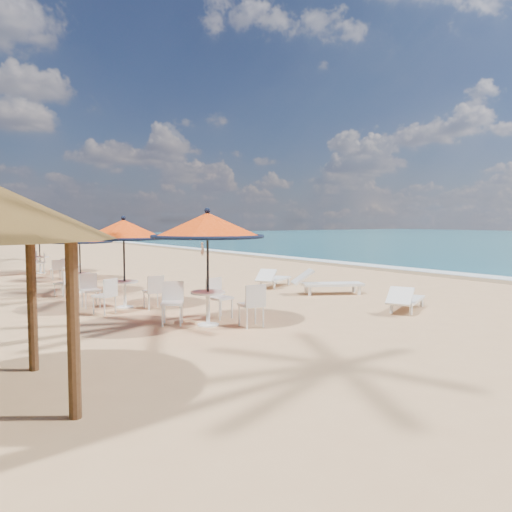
{
  "coord_description": "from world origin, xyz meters",
  "views": [
    {
      "loc": [
        -9.99,
        -9.41,
        2.3
      ],
      "look_at": [
        -1.12,
        3.18,
        1.2
      ],
      "focal_mm": 35.0,
      "sensor_mm": 36.0,
      "label": 1
    }
  ],
  "objects_px": {
    "station_2": "(78,241)",
    "lounger_near": "(406,299)",
    "station_1": "(122,241)",
    "lounger_mid": "(325,282)",
    "station_3": "(71,238)",
    "station_0": "(209,240)",
    "lounger_far": "(273,278)",
    "station_4": "(39,229)"
  },
  "relations": [
    {
      "from": "station_2",
      "to": "lounger_near",
      "type": "height_order",
      "value": "station_2"
    },
    {
      "from": "station_1",
      "to": "lounger_mid",
      "type": "bearing_deg",
      "value": -11.66
    },
    {
      "from": "station_1",
      "to": "lounger_mid",
      "type": "relative_size",
      "value": 1.07
    },
    {
      "from": "station_2",
      "to": "station_3",
      "type": "relative_size",
      "value": 1.01
    },
    {
      "from": "station_0",
      "to": "lounger_far",
      "type": "bearing_deg",
      "value": 40.28
    },
    {
      "from": "station_4",
      "to": "lounger_near",
      "type": "xyz_separation_m",
      "value": [
        5.56,
        -15.07,
        -1.62
      ]
    },
    {
      "from": "lounger_near",
      "to": "lounger_mid",
      "type": "relative_size",
      "value": 0.86
    },
    {
      "from": "station_3",
      "to": "lounger_far",
      "type": "xyz_separation_m",
      "value": [
        5.05,
        -6.29,
        -1.31
      ]
    },
    {
      "from": "station_2",
      "to": "lounger_near",
      "type": "bearing_deg",
      "value": -54.34
    },
    {
      "from": "station_3",
      "to": "lounger_mid",
      "type": "xyz_separation_m",
      "value": [
        5.41,
        -8.52,
        -1.25
      ]
    },
    {
      "from": "station_0",
      "to": "lounger_far",
      "type": "height_order",
      "value": "station_0"
    },
    {
      "from": "station_1",
      "to": "station_3",
      "type": "bearing_deg",
      "value": 85.11
    },
    {
      "from": "station_2",
      "to": "lounger_far",
      "type": "relative_size",
      "value": 1.12
    },
    {
      "from": "station_1",
      "to": "lounger_far",
      "type": "height_order",
      "value": "station_1"
    },
    {
      "from": "station_4",
      "to": "lounger_mid",
      "type": "distance_m",
      "value": 13.23
    },
    {
      "from": "lounger_mid",
      "to": "lounger_far",
      "type": "relative_size",
      "value": 1.18
    },
    {
      "from": "station_2",
      "to": "lounger_far",
      "type": "xyz_separation_m",
      "value": [
        5.81,
        -2.56,
        -1.32
      ]
    },
    {
      "from": "lounger_near",
      "to": "lounger_mid",
      "type": "height_order",
      "value": "lounger_mid"
    },
    {
      "from": "station_0",
      "to": "station_4",
      "type": "relative_size",
      "value": 1.02
    },
    {
      "from": "station_0",
      "to": "lounger_mid",
      "type": "xyz_separation_m",
      "value": [
        5.26,
        1.93,
        -1.51
      ]
    },
    {
      "from": "lounger_mid",
      "to": "station_1",
      "type": "bearing_deg",
      "value": -163.0
    },
    {
      "from": "station_1",
      "to": "lounger_far",
      "type": "xyz_separation_m",
      "value": [
        5.67,
        0.98,
        -1.46
      ]
    },
    {
      "from": "lounger_near",
      "to": "lounger_far",
      "type": "height_order",
      "value": "lounger_far"
    },
    {
      "from": "station_3",
      "to": "station_1",
      "type": "bearing_deg",
      "value": -94.89
    },
    {
      "from": "station_0",
      "to": "station_2",
      "type": "xyz_separation_m",
      "value": [
        -0.91,
        6.71,
        -0.25
      ]
    },
    {
      "from": "station_2",
      "to": "station_0",
      "type": "bearing_deg",
      "value": -82.24
    },
    {
      "from": "station_3",
      "to": "lounger_far",
      "type": "distance_m",
      "value": 8.17
    },
    {
      "from": "station_4",
      "to": "station_3",
      "type": "bearing_deg",
      "value": -81.07
    },
    {
      "from": "station_2",
      "to": "lounger_near",
      "type": "relative_size",
      "value": 1.1
    },
    {
      "from": "station_0",
      "to": "station_1",
      "type": "relative_size",
      "value": 1.06
    },
    {
      "from": "station_3",
      "to": "station_4",
      "type": "xyz_separation_m",
      "value": [
        -0.51,
        3.22,
        0.32
      ]
    },
    {
      "from": "station_3",
      "to": "station_4",
      "type": "height_order",
      "value": "station_4"
    },
    {
      "from": "station_0",
      "to": "station_4",
      "type": "distance_m",
      "value": 13.68
    },
    {
      "from": "lounger_near",
      "to": "station_0",
      "type": "bearing_deg",
      "value": 138.53
    },
    {
      "from": "station_1",
      "to": "station_4",
      "type": "relative_size",
      "value": 0.95
    },
    {
      "from": "lounger_near",
      "to": "lounger_mid",
      "type": "distance_m",
      "value": 3.35
    },
    {
      "from": "station_3",
      "to": "lounger_far",
      "type": "relative_size",
      "value": 1.11
    },
    {
      "from": "station_0",
      "to": "station_1",
      "type": "xyz_separation_m",
      "value": [
        -0.77,
        3.17,
        -0.11
      ]
    },
    {
      "from": "station_2",
      "to": "station_3",
      "type": "xyz_separation_m",
      "value": [
        0.77,
        3.74,
        -0.01
      ]
    },
    {
      "from": "station_3",
      "to": "lounger_far",
      "type": "bearing_deg",
      "value": -51.27
    },
    {
      "from": "station_1",
      "to": "lounger_far",
      "type": "relative_size",
      "value": 1.26
    },
    {
      "from": "station_0",
      "to": "lounger_mid",
      "type": "relative_size",
      "value": 1.14
    }
  ]
}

